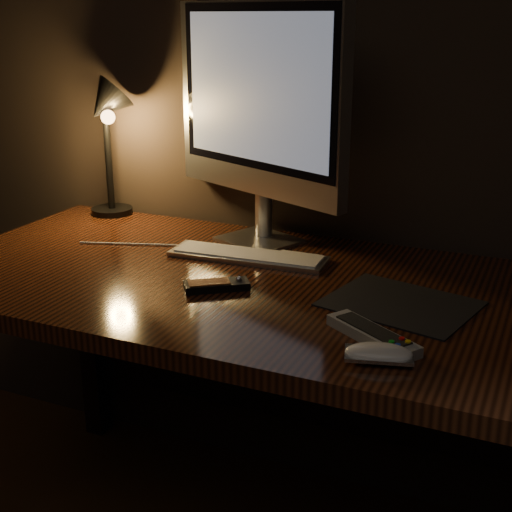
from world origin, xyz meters
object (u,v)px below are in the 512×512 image
at_px(monitor, 258,105).
at_px(mouse, 379,356).
at_px(desk_lamp, 106,123).
at_px(keyboard, 248,256).
at_px(desk, 283,325).
at_px(media_remote, 217,285).
at_px(tv_remote, 373,335).

distance_m(monitor, mouse, 0.77).
bearing_deg(monitor, desk_lamp, -161.35).
xyz_separation_m(keyboard, desk_lamp, (-0.51, 0.17, 0.26)).
xyz_separation_m(desk, mouse, (0.31, -0.34, 0.14)).
xyz_separation_m(monitor, keyboard, (0.03, -0.13, -0.34)).
xyz_separation_m(mouse, desk_lamp, (-0.93, 0.57, 0.26)).
bearing_deg(desk, mouse, -47.76).
relative_size(monitor, media_remote, 4.17).
bearing_deg(desk_lamp, desk, -9.90).
relative_size(keyboard, tv_remote, 1.96).
bearing_deg(desk_lamp, media_remote, -25.48).
relative_size(desk, media_remote, 11.38).
bearing_deg(desk, media_remote, -120.81).
distance_m(mouse, media_remote, 0.44).
distance_m(desk, tv_remote, 0.41).
height_order(mouse, media_remote, media_remote).
distance_m(desk, mouse, 0.48).
distance_m(mouse, desk_lamp, 1.12).
xyz_separation_m(monitor, desk_lamp, (-0.48, 0.04, -0.08)).
bearing_deg(keyboard, mouse, -46.85).
height_order(media_remote, tv_remote, same).
bearing_deg(media_remote, keyboard, 60.29).
height_order(desk, desk_lamp, desk_lamp).
bearing_deg(tv_remote, keyboard, 173.31).
relative_size(monitor, tv_remote, 3.00).
bearing_deg(media_remote, mouse, -60.94).
distance_m(keyboard, desk_lamp, 0.60).
xyz_separation_m(media_remote, desk_lamp, (-0.53, 0.38, 0.26)).
height_order(desk, tv_remote, tv_remote).
relative_size(desk, desk_lamp, 4.00).
distance_m(monitor, keyboard, 0.36).
bearing_deg(desk, desk_lamp, 159.79).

